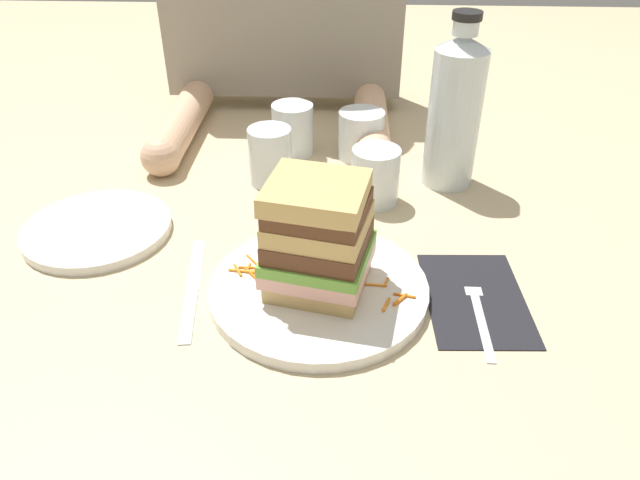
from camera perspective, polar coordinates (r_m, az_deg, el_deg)
ground_plane at (r=0.71m, az=0.88°, el=-5.18°), size 3.00×3.00×0.00m
main_plate at (r=0.71m, az=-0.12°, el=-4.52°), size 0.26×0.26×0.01m
sandwich at (r=0.67m, az=-0.15°, el=0.39°), size 0.13×0.13×0.14m
carrot_shred_0 at (r=0.72m, az=-6.58°, el=-3.21°), size 0.02×0.02×0.00m
carrot_shred_1 at (r=0.73m, az=-7.49°, el=-2.94°), size 0.03×0.01×0.00m
carrot_shred_2 at (r=0.74m, az=-6.37°, el=-2.01°), size 0.02×0.03×0.00m
carrot_shred_3 at (r=0.72m, az=-5.20°, el=-3.04°), size 0.01×0.03×0.00m
carrot_shred_4 at (r=0.73m, az=-5.50°, el=-2.93°), size 0.03×0.01×0.00m
carrot_shred_5 at (r=0.73m, az=-6.85°, el=-2.66°), size 0.00×0.02×0.00m
carrot_shred_6 at (r=0.73m, az=-4.94°, el=-2.76°), size 0.02×0.02×0.00m
carrot_shred_7 at (r=0.73m, az=-7.84°, el=-2.87°), size 0.01×0.02×0.00m
carrot_shred_8 at (r=0.73m, az=-6.53°, el=-2.62°), size 0.03×0.00×0.00m
carrot_shred_9 at (r=0.73m, az=-5.34°, el=-2.46°), size 0.01×0.02×0.00m
carrot_shred_10 at (r=0.71m, az=6.31°, el=-4.02°), size 0.01×0.02×0.00m
carrot_shred_11 at (r=0.69m, az=8.05°, el=-5.26°), size 0.03×0.01×0.00m
carrot_shred_12 at (r=0.70m, az=5.14°, el=-4.50°), size 0.03×0.00×0.00m
carrot_shred_13 at (r=0.69m, az=7.66°, el=-5.64°), size 0.02×0.02×0.00m
carrot_shred_14 at (r=0.68m, az=6.32°, el=-6.15°), size 0.01×0.02×0.00m
napkin_dark at (r=0.73m, az=14.53°, el=-5.13°), size 0.12×0.18×0.00m
fork at (r=0.71m, az=14.85°, el=-6.06°), size 0.02×0.17×0.00m
knife at (r=0.73m, az=-12.08°, el=-4.64°), size 0.04×0.20×0.00m
juice_glass at (r=0.88m, az=5.27°, el=5.81°), size 0.07×0.07×0.08m
water_bottle at (r=0.92m, az=12.73°, el=11.94°), size 0.08×0.08×0.26m
empty_tumbler_0 at (r=0.93m, az=-4.76°, el=7.99°), size 0.07×0.07×0.09m
empty_tumbler_1 at (r=1.01m, az=3.94°, el=9.98°), size 0.08×0.08×0.08m
empty_tumbler_2 at (r=1.02m, az=-2.62°, el=10.50°), size 0.07×0.07×0.09m
side_plate at (r=0.87m, az=-20.46°, el=0.98°), size 0.20×0.20×0.01m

